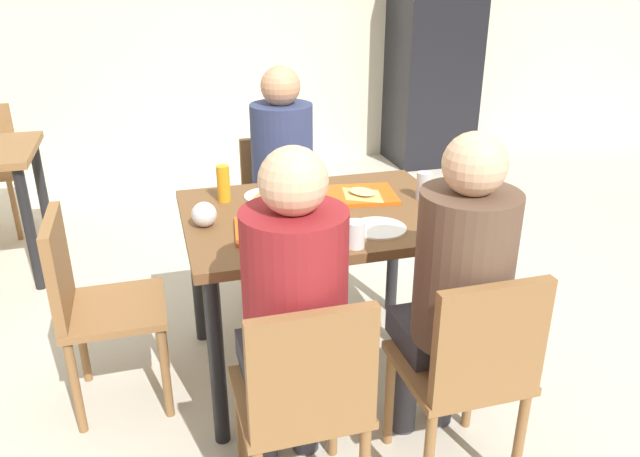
{
  "coord_description": "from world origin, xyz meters",
  "views": [
    {
      "loc": [
        -0.65,
        -2.28,
        1.72
      ],
      "look_at": [
        0.0,
        0.0,
        0.69
      ],
      "focal_mm": 34.33,
      "sensor_mm": 36.0,
      "label": 1
    }
  ],
  "objects_px": {
    "person_in_red": "(293,305)",
    "person_far_side": "(284,169)",
    "tray_red_near": "(282,229)",
    "tray_red_far": "(355,195)",
    "plastic_cup_a": "(293,174)",
    "soda_can": "(424,186)",
    "chair_near_left": "(305,397)",
    "chair_left_end": "(90,298)",
    "paper_plate_center": "(269,196)",
    "condiment_bottle": "(223,184)",
    "chair_near_right": "(470,366)",
    "plastic_cup_b": "(355,234)",
    "main_table": "(320,234)",
    "chair_far_side": "(279,204)",
    "pizza_slice_b": "(362,193)",
    "person_in_brown_jacket": "(457,281)",
    "foil_bundle": "(204,214)",
    "paper_plate_near_edge": "(378,228)",
    "pizza_slice_a": "(277,224)",
    "pizza_slice_c": "(276,194)",
    "drink_fridge": "(433,58)"
  },
  "relations": [
    {
      "from": "chair_near_right",
      "to": "soda_can",
      "type": "height_order",
      "value": "soda_can"
    },
    {
      "from": "chair_left_end",
      "to": "soda_can",
      "type": "relative_size",
      "value": 6.99
    },
    {
      "from": "paper_plate_near_edge",
      "to": "plastic_cup_a",
      "type": "distance_m",
      "value": 0.64
    },
    {
      "from": "tray_red_near",
      "to": "drink_fridge",
      "type": "xyz_separation_m",
      "value": [
        2.07,
        3.0,
        0.18
      ]
    },
    {
      "from": "person_far_side",
      "to": "condiment_bottle",
      "type": "relative_size",
      "value": 7.89
    },
    {
      "from": "paper_plate_near_edge",
      "to": "condiment_bottle",
      "type": "bearing_deg",
      "value": 138.42
    },
    {
      "from": "person_far_side",
      "to": "pizza_slice_b",
      "type": "distance_m",
      "value": 0.62
    },
    {
      "from": "chair_left_end",
      "to": "tray_red_far",
      "type": "xyz_separation_m",
      "value": [
        1.15,
        0.13,
        0.27
      ]
    },
    {
      "from": "person_far_side",
      "to": "plastic_cup_b",
      "type": "xyz_separation_m",
      "value": [
        0.03,
        -1.04,
        0.07
      ]
    },
    {
      "from": "condiment_bottle",
      "to": "drink_fridge",
      "type": "xyz_separation_m",
      "value": [
        2.24,
        2.61,
        0.1
      ]
    },
    {
      "from": "person_far_side",
      "to": "pizza_slice_b",
      "type": "bearing_deg",
      "value": -68.61
    },
    {
      "from": "pizza_slice_c",
      "to": "soda_can",
      "type": "bearing_deg",
      "value": -17.36
    },
    {
      "from": "soda_can",
      "to": "chair_near_left",
      "type": "bearing_deg",
      "value": -132.28
    },
    {
      "from": "main_table",
      "to": "tray_red_far",
      "type": "xyz_separation_m",
      "value": [
        0.2,
        0.13,
        0.11
      ]
    },
    {
      "from": "foil_bundle",
      "to": "pizza_slice_c",
      "type": "bearing_deg",
      "value": 34.99
    },
    {
      "from": "plastic_cup_a",
      "to": "condiment_bottle",
      "type": "bearing_deg",
      "value": -159.04
    },
    {
      "from": "paper_plate_near_edge",
      "to": "plastic_cup_b",
      "type": "height_order",
      "value": "plastic_cup_b"
    },
    {
      "from": "tray_red_far",
      "to": "plastic_cup_a",
      "type": "relative_size",
      "value": 3.6
    },
    {
      "from": "paper_plate_center",
      "to": "pizza_slice_b",
      "type": "xyz_separation_m",
      "value": [
        0.39,
        -0.13,
        0.02
      ]
    },
    {
      "from": "paper_plate_center",
      "to": "condiment_bottle",
      "type": "xyz_separation_m",
      "value": [
        -0.2,
        0.0,
        0.08
      ]
    },
    {
      "from": "chair_far_side",
      "to": "chair_left_end",
      "type": "relative_size",
      "value": 1.0
    },
    {
      "from": "plastic_cup_a",
      "to": "paper_plate_near_edge",
      "type": "bearing_deg",
      "value": -71.93
    },
    {
      "from": "person_in_red",
      "to": "person_far_side",
      "type": "bearing_deg",
      "value": 78.21
    },
    {
      "from": "pizza_slice_c",
      "to": "plastic_cup_b",
      "type": "relative_size",
      "value": 2.33
    },
    {
      "from": "main_table",
      "to": "chair_far_side",
      "type": "xyz_separation_m",
      "value": [
        0.0,
        0.82,
        -0.16
      ]
    },
    {
      "from": "tray_red_far",
      "to": "paper_plate_near_edge",
      "type": "height_order",
      "value": "tray_red_far"
    },
    {
      "from": "condiment_bottle",
      "to": "paper_plate_near_edge",
      "type": "bearing_deg",
      "value": -41.58
    },
    {
      "from": "tray_red_far",
      "to": "plastic_cup_b",
      "type": "distance_m",
      "value": 0.53
    },
    {
      "from": "paper_plate_near_edge",
      "to": "pizza_slice_c",
      "type": "distance_m",
      "value": 0.55
    },
    {
      "from": "plastic_cup_b",
      "to": "main_table",
      "type": "bearing_deg",
      "value": 94.39
    },
    {
      "from": "chair_near_left",
      "to": "pizza_slice_c",
      "type": "xyz_separation_m",
      "value": [
        0.14,
        1.03,
        0.28
      ]
    },
    {
      "from": "chair_near_right",
      "to": "drink_fridge",
      "type": "bearing_deg",
      "value": 66.57
    },
    {
      "from": "chair_left_end",
      "to": "paper_plate_near_edge",
      "type": "distance_m",
      "value": 1.17
    },
    {
      "from": "main_table",
      "to": "paper_plate_near_edge",
      "type": "xyz_separation_m",
      "value": [
        0.17,
        -0.24,
        0.1
      ]
    },
    {
      "from": "main_table",
      "to": "drink_fridge",
      "type": "xyz_separation_m",
      "value": [
        1.87,
        2.85,
        0.29
      ]
    },
    {
      "from": "pizza_slice_b",
      "to": "drink_fridge",
      "type": "distance_m",
      "value": 3.21
    },
    {
      "from": "chair_left_end",
      "to": "paper_plate_center",
      "type": "bearing_deg",
      "value": 16.98
    },
    {
      "from": "drink_fridge",
      "to": "plastic_cup_a",
      "type": "bearing_deg",
      "value": -127.41
    },
    {
      "from": "chair_near_left",
      "to": "chair_left_end",
      "type": "relative_size",
      "value": 1.0
    },
    {
      "from": "tray_red_near",
      "to": "drink_fridge",
      "type": "height_order",
      "value": "drink_fridge"
    },
    {
      "from": "plastic_cup_a",
      "to": "soda_can",
      "type": "distance_m",
      "value": 0.61
    },
    {
      "from": "person_in_brown_jacket",
      "to": "foil_bundle",
      "type": "xyz_separation_m",
      "value": [
        -0.76,
        0.65,
        0.07
      ]
    },
    {
      "from": "chair_near_right",
      "to": "condiment_bottle",
      "type": "bearing_deg",
      "value": 121.62
    },
    {
      "from": "chair_near_left",
      "to": "person_far_side",
      "type": "distance_m",
      "value": 1.54
    },
    {
      "from": "chair_far_side",
      "to": "pizza_slice_b",
      "type": "xyz_separation_m",
      "value": [
        0.22,
        -0.71,
        0.29
      ]
    },
    {
      "from": "tray_red_near",
      "to": "tray_red_far",
      "type": "bearing_deg",
      "value": 35.43
    },
    {
      "from": "chair_left_end",
      "to": "paper_plate_center",
      "type": "distance_m",
      "value": 0.86
    },
    {
      "from": "paper_plate_near_edge",
      "to": "paper_plate_center",
      "type": "bearing_deg",
      "value": 125.44
    },
    {
      "from": "pizza_slice_a",
      "to": "plastic_cup_b",
      "type": "bearing_deg",
      "value": -43.59
    },
    {
      "from": "chair_far_side",
      "to": "chair_near_right",
      "type": "bearing_deg",
      "value": -80.19
    }
  ]
}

